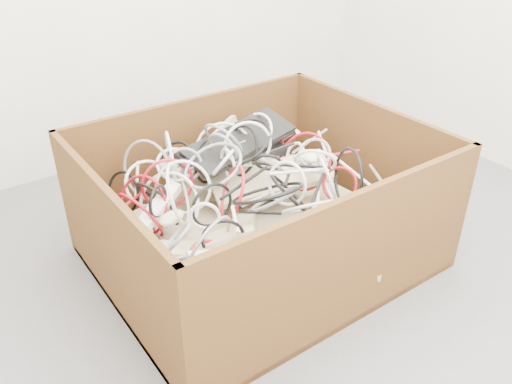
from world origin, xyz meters
TOP-DOWN VIEW (x-y plane):
  - ground at (0.00, 0.00)m, footprint 3.00×3.00m
  - cardboard_box at (-0.09, 0.30)m, footprint 1.21×1.01m
  - keyboard_pile at (-0.08, 0.33)m, footprint 0.99×0.94m
  - mice_scatter at (-0.06, 0.27)m, footprint 0.88×0.80m
  - power_strip_left at (-0.48, 0.35)m, footprint 0.26×0.17m
  - power_strip_right at (-0.39, -0.00)m, footprint 0.29×0.13m
  - vga_plug at (0.19, 0.30)m, footprint 0.05×0.05m
  - cable_tangle at (-0.20, 0.32)m, footprint 1.05×0.86m

SIDE VIEW (x-z plane):
  - ground at x=0.00m, z-range 0.00..0.00m
  - cardboard_box at x=-0.09m, z-range -0.14..0.41m
  - keyboard_pile at x=-0.08m, z-range 0.09..0.48m
  - power_strip_right at x=-0.39m, z-range 0.27..0.37m
  - mice_scatter at x=-0.06m, z-range 0.25..0.45m
  - power_strip_left at x=-0.48m, z-range 0.29..0.40m
  - vga_plug at x=0.19m, z-range 0.36..0.38m
  - cable_tangle at x=-0.20m, z-range 0.17..0.61m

